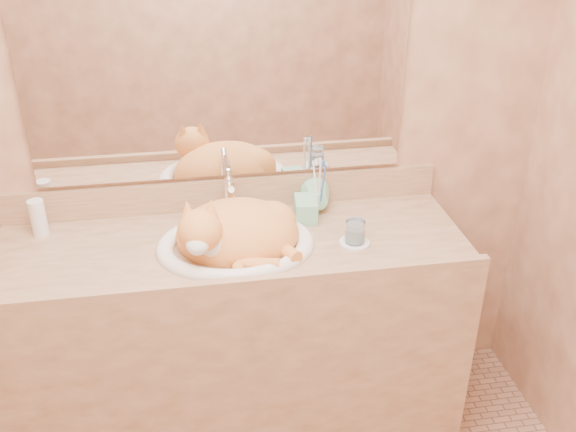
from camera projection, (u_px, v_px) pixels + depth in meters
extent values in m
cube|color=#925E42|center=(220.00, 104.00, 2.22)|extent=(2.40, 0.02, 2.50)
cube|color=white|center=(218.00, 65.00, 2.14)|extent=(1.30, 0.02, 0.80)
imported|color=#79C298|center=(307.00, 204.00, 2.23)|extent=(0.09, 0.09, 0.18)
imported|color=#79C298|center=(319.00, 204.00, 2.32)|extent=(0.12, 0.12, 0.10)
cylinder|color=white|center=(354.00, 243.00, 2.17)|extent=(0.10, 0.10, 0.01)
cylinder|color=silver|center=(355.00, 232.00, 2.15)|extent=(0.07, 0.07, 0.08)
cylinder|color=white|center=(38.00, 218.00, 2.20)|extent=(0.05, 0.05, 0.13)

